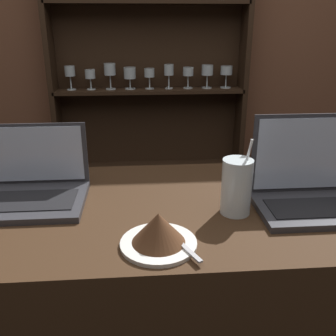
{
  "coord_description": "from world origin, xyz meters",
  "views": [
    {
      "loc": [
        -0.11,
        -0.64,
        1.46
      ],
      "look_at": [
        -0.03,
        0.35,
        1.08
      ],
      "focal_mm": 40.0,
      "sensor_mm": 36.0,
      "label": 1
    }
  ],
  "objects_px": {
    "cake_plate": "(159,231)",
    "water_glass": "(236,187)",
    "laptop_far": "(316,186)",
    "laptop_near": "(27,186)"
  },
  "relations": [
    {
      "from": "laptop_near",
      "to": "cake_plate",
      "type": "bearing_deg",
      "value": -36.72
    },
    {
      "from": "laptop_near",
      "to": "water_glass",
      "type": "distance_m",
      "value": 0.6
    },
    {
      "from": "cake_plate",
      "to": "water_glass",
      "type": "relative_size",
      "value": 0.88
    },
    {
      "from": "cake_plate",
      "to": "water_glass",
      "type": "height_order",
      "value": "water_glass"
    },
    {
      "from": "laptop_near",
      "to": "laptop_far",
      "type": "distance_m",
      "value": 0.83
    },
    {
      "from": "cake_plate",
      "to": "water_glass",
      "type": "distance_m",
      "value": 0.27
    },
    {
      "from": "laptop_near",
      "to": "water_glass",
      "type": "relative_size",
      "value": 1.62
    },
    {
      "from": "laptop_near",
      "to": "laptop_far",
      "type": "xyz_separation_m",
      "value": [
        0.82,
        -0.1,
        0.02
      ]
    },
    {
      "from": "laptop_far",
      "to": "water_glass",
      "type": "xyz_separation_m",
      "value": [
        -0.23,
        -0.02,
        0.02
      ]
    },
    {
      "from": "cake_plate",
      "to": "water_glass",
      "type": "xyz_separation_m",
      "value": [
        0.22,
        0.15,
        0.04
      ]
    }
  ]
}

